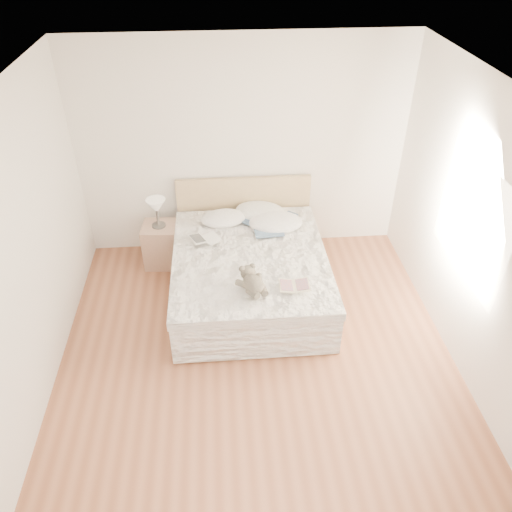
% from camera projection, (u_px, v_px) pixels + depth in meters
% --- Properties ---
extents(floor, '(4.00, 4.50, 0.00)m').
position_uv_depth(floor, '(258.00, 367.00, 5.02)').
color(floor, brown).
rests_on(floor, ground).
extents(ceiling, '(4.00, 4.50, 0.00)m').
position_uv_depth(ceiling, '(259.00, 102.00, 3.43)').
color(ceiling, white).
rests_on(ceiling, ground).
extents(wall_back, '(4.00, 0.02, 2.70)m').
position_uv_depth(wall_back, '(243.00, 150.00, 6.04)').
color(wall_back, white).
rests_on(wall_back, ground).
extents(wall_left, '(0.02, 4.50, 2.70)m').
position_uv_depth(wall_left, '(16.00, 271.00, 4.10)').
color(wall_left, white).
rests_on(wall_left, ground).
extents(wall_right, '(0.02, 4.50, 2.70)m').
position_uv_depth(wall_right, '(486.00, 248.00, 4.36)').
color(wall_right, white).
rests_on(wall_right, ground).
extents(window, '(0.02, 1.30, 1.10)m').
position_uv_depth(window, '(473.00, 221.00, 4.54)').
color(window, white).
rests_on(window, wall_right).
extents(bed, '(1.72, 2.14, 1.00)m').
position_uv_depth(bed, '(249.00, 271.00, 5.80)').
color(bed, tan).
rests_on(bed, floor).
extents(nightstand, '(0.48, 0.43, 0.56)m').
position_uv_depth(nightstand, '(163.00, 245.00, 6.28)').
color(nightstand, '#A28068').
rests_on(nightstand, floor).
extents(table_lamp, '(0.24, 0.24, 0.37)m').
position_uv_depth(table_lamp, '(156.00, 207.00, 5.96)').
color(table_lamp, '#46403C').
rests_on(table_lamp, nightstand).
extents(pillow_left, '(0.59, 0.45, 0.16)m').
position_uv_depth(pillow_left, '(223.00, 218.00, 6.11)').
color(pillow_left, white).
rests_on(pillow_left, bed).
extents(pillow_middle, '(0.75, 0.63, 0.19)m').
position_uv_depth(pillow_middle, '(261.00, 212.00, 6.23)').
color(pillow_middle, white).
rests_on(pillow_middle, bed).
extents(pillow_right, '(0.65, 0.46, 0.19)m').
position_uv_depth(pillow_right, '(276.00, 222.00, 6.03)').
color(pillow_right, white).
rests_on(pillow_right, bed).
extents(blouse, '(0.57, 0.60, 0.02)m').
position_uv_depth(blouse, '(267.00, 225.00, 6.00)').
color(blouse, '#3B5574').
rests_on(blouse, bed).
extents(photo_book, '(0.40, 0.36, 0.03)m').
position_uv_depth(photo_book, '(205.00, 239.00, 5.76)').
color(photo_book, white).
rests_on(photo_book, bed).
extents(childrens_book, '(0.33, 0.23, 0.02)m').
position_uv_depth(childrens_book, '(294.00, 286.00, 5.07)').
color(childrens_book, beige).
rests_on(childrens_book, bed).
extents(teddy_bear, '(0.38, 0.44, 0.19)m').
position_uv_depth(teddy_bear, '(254.00, 289.00, 5.00)').
color(teddy_bear, '#5F574A').
rests_on(teddy_bear, bed).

